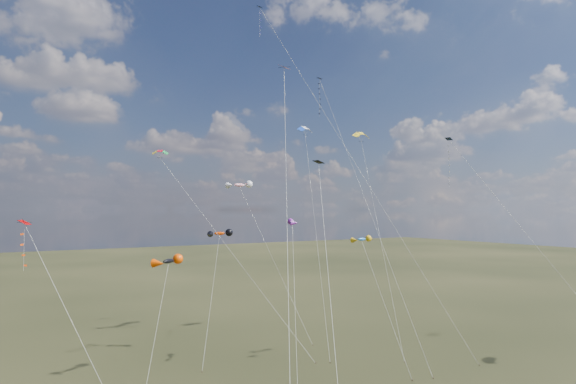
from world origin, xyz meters
TOP-DOWN VIEW (x-y plane):
  - diamond_black_high at (14.08, 30.03)m, footprint 6.63×28.61m
  - diamond_navy_tall at (2.27, 23.60)m, footprint 16.01×22.09m
  - diamond_black_mid at (-9.13, -1.91)m, footprint 8.58×14.79m
  - diamond_red_low at (-27.15, 14.28)m, footprint 6.81×12.36m
  - diamond_navy_right at (16.11, 6.93)m, footprint 11.73×15.36m
  - diamond_orange_center at (-11.29, 0.15)m, footprint 11.48×19.21m
  - parafoil_yellow at (17.63, 25.78)m, footprint 9.10×17.01m
  - parafoil_blue_white at (11.11, 30.92)m, footprint 9.67×18.18m
  - parafoil_tricolor at (-10.81, 31.07)m, footprint 13.48×17.72m
  - novelty_black_orange at (-13.31, 20.60)m, footprint 6.77×9.40m
  - novelty_orange_black at (-4.87, 26.31)m, footprint 7.07×9.30m
  - novelty_white_purple at (0.16, 17.31)m, footprint 7.29×12.43m
  - novelty_redwhite_stripe at (1.77, 34.04)m, footprint 5.57×14.12m
  - novelty_blue_yellow at (8.68, 15.17)m, footprint 3.73×11.01m

SIDE VIEW (x-z plane):
  - novelty_black_orange at x=-13.31m, z-range 5.43..17.54m
  - diamond_red_low at x=-27.15m, z-range 5.20..21.31m
  - novelty_blue_yellow at x=8.68m, z-range 6.43..20.26m
  - novelty_orange_black at x=-4.87m, z-range 6.69..21.23m
  - diamond_black_mid at x=-9.13m, z-range 3.73..24.81m
  - novelty_white_purple at x=0.16m, z-range 7.49..23.41m
  - diamond_orange_center at x=-11.29m, z-range 5.19..35.02m
  - novelty_redwhite_stripe at x=1.77m, z-range 9.89..31.05m
  - diamond_navy_right at x=16.11m, z-range 8.56..33.82m
  - parafoil_tricolor at x=-10.81m, z-range 11.74..36.64m
  - parafoil_yellow at x=17.63m, z-range 13.67..42.56m
  - parafoil_blue_white at x=11.11m, z-range 14.13..43.96m
  - diamond_black_high at x=14.08m, z-range 13.33..50.88m
  - diamond_navy_tall at x=2.27m, z-range 15.37..59.14m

